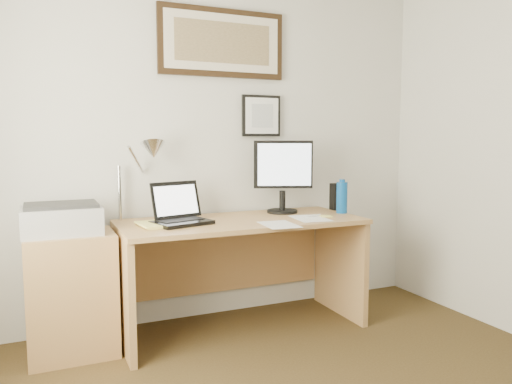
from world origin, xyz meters
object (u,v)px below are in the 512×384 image
lcd_monitor (283,173)px  water_bottle (342,198)px  laptop (180,214)px  side_cabinet (72,294)px  desk (237,252)px  printer (62,219)px  book (140,226)px

lcd_monitor → water_bottle: bearing=-24.2°
laptop → lcd_monitor: bearing=9.3°
side_cabinet → laptop: (0.66, -0.03, 0.44)m
desk → printer: bearing=-179.0°
laptop → printer: bearing=176.5°
book → printer: size_ratio=0.57×
book → lcd_monitor: size_ratio=0.49×
lcd_monitor → printer: lcd_monitor is taller
water_bottle → printer: (-1.88, 0.09, -0.04)m
water_bottle → lcd_monitor: size_ratio=0.43×
side_cabinet → water_bottle: bearing=-2.2°
side_cabinet → lcd_monitor: (1.46, 0.10, 0.68)m
side_cabinet → water_bottle: 1.91m
book → printer: printer is taller
desk → lcd_monitor: lcd_monitor is taller
side_cabinet → desk: desk is taller
desk → lcd_monitor: bearing=10.0°
water_bottle → printer: water_bottle is taller
side_cabinet → book: 0.57m
printer → laptop: bearing=-3.5°
desk → printer: (-1.11, -0.02, 0.30)m
side_cabinet → printer: size_ratio=1.66×
laptop → printer: 0.70m
laptop → lcd_monitor: (0.80, 0.13, 0.23)m
laptop → book: bearing=-170.3°
printer → water_bottle: bearing=-2.6°
side_cabinet → laptop: size_ratio=1.86×
water_bottle → printer: 1.88m
lcd_monitor → printer: (-1.49, -0.09, -0.22)m
laptop → desk: bearing=8.7°
water_bottle → book: 1.45m
side_cabinet → laptop: bearing=-2.4°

